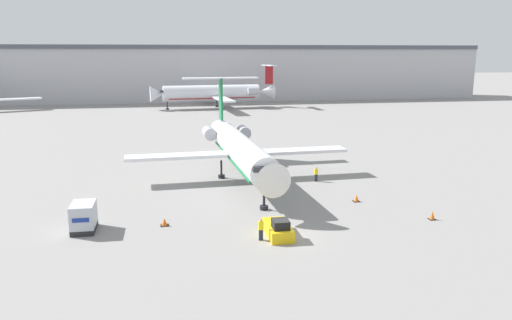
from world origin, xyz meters
The scene contains 11 objects.
ground_plane centered at (0.00, 0.00, 0.00)m, with size 600.00×600.00×0.00m, color gray.
terminal_building centered at (0.00, 120.00, 8.42)m, with size 180.00×16.80×16.78m.
airplane_main centered at (-0.73, 19.58, 3.77)m, with size 26.22×30.39×11.21m.
pushback_tug centered at (-0.35, 0.53, 0.59)m, with size 1.84×4.10×1.64m.
luggage_cart centered at (-16.07, 4.56, 1.19)m, with size 1.88×2.98×2.39m.
worker_near_tug centered at (-1.91, -0.14, 0.97)m, with size 0.40×0.26×1.83m.
worker_by_wing centered at (7.82, 16.91, 0.90)m, with size 0.40×0.24×1.72m.
traffic_cone_left centered at (-9.47, 4.66, 0.32)m, with size 0.71×0.71×0.67m.
traffic_cone_right centered at (9.47, 8.48, 0.32)m, with size 0.68×0.68×0.67m.
traffic_cone_mid centered at (14.11, 2.06, 0.38)m, with size 0.61×0.61×0.79m.
airplane_parked_far_left centered at (3.76, 95.97, 4.11)m, with size 33.44×32.88×11.26m.
Camera 1 is at (-8.91, -36.93, 14.63)m, focal length 35.00 mm.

